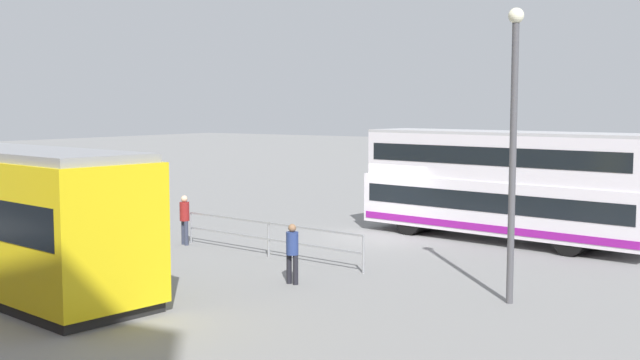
% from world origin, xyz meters
% --- Properties ---
extents(ground_plane, '(160.00, 160.00, 0.00)m').
position_xyz_m(ground_plane, '(0.00, 0.00, 0.00)').
color(ground_plane, gray).
extents(double_decker_bus, '(10.47, 3.85, 3.76)m').
position_xyz_m(double_decker_bus, '(-3.79, -1.62, 1.93)').
color(double_decker_bus, silver).
rests_on(double_decker_bus, ground).
extents(pedestrian_near_railing, '(0.42, 0.42, 1.66)m').
position_xyz_m(pedestrian_near_railing, '(4.78, 4.96, 0.95)').
color(pedestrian_near_railing, '#33384C').
rests_on(pedestrian_near_railing, ground).
extents(pedestrian_crossing, '(0.36, 0.35, 1.58)m').
position_xyz_m(pedestrian_crossing, '(-1.54, 7.61, 0.90)').
color(pedestrian_crossing, black).
rests_on(pedestrian_crossing, ground).
extents(pedestrian_railing, '(7.28, 0.88, 1.08)m').
position_xyz_m(pedestrian_railing, '(1.19, 5.06, 0.74)').
color(pedestrian_railing, gray).
rests_on(pedestrian_railing, ground).
extents(info_sign, '(0.89, 0.30, 2.23)m').
position_xyz_m(info_sign, '(6.71, 4.20, 1.51)').
color(info_sign, slate).
rests_on(info_sign, ground).
extents(street_lamp, '(0.36, 0.36, 6.82)m').
position_xyz_m(street_lamp, '(-6.92, 6.37, 3.99)').
color(street_lamp, '#4C4C51').
rests_on(street_lamp, ground).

